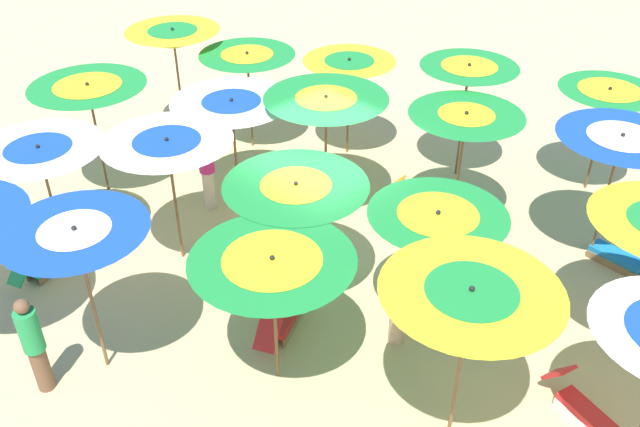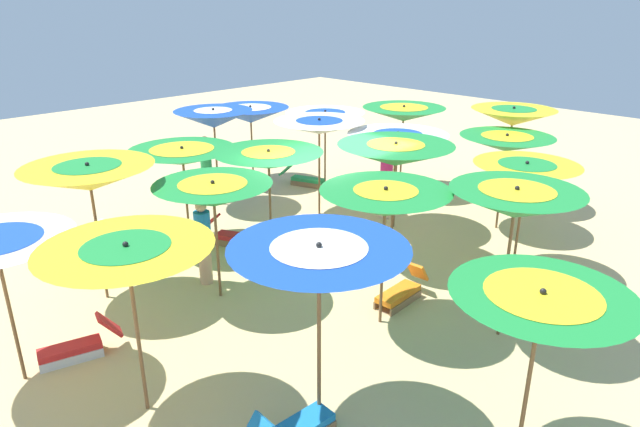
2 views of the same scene
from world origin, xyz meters
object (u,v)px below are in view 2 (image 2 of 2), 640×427
(beach_umbrella_4, at_px, (513,117))
(beach_ball, at_px, (102,225))
(beachgoer_2, at_px, (386,182))
(beach_umbrella_13, at_px, (319,127))
(beach_umbrella_1, at_px, (515,203))
(beach_umbrella_3, at_px, (506,143))
(beach_umbrella_8, at_px, (397,142))
(beach_umbrella_6, at_px, (385,203))
(beach_umbrella_17, at_px, (182,156))
(beach_umbrella_2, at_px, (526,174))
(beach_umbrella_10, at_px, (128,263))
(beach_umbrella_14, at_px, (325,118))
(lounger_1, at_px, (77,346))
(beach_umbrella_11, at_px, (213,195))
(beach_umbrella_12, at_px, (269,160))
(beach_umbrella_18, at_px, (214,119))
(beach_umbrella_9, at_px, (404,114))
(lounger_0, at_px, (401,291))
(beach_umbrella_7, at_px, (395,155))
(beachgoer_1, at_px, (204,241))
(lounger_4, at_px, (232,235))
(beach_umbrella_16, at_px, (89,178))
(lounger_2, at_px, (304,178))
(beachgoer_0, at_px, (206,165))
(beach_umbrella_5, at_px, (319,261))

(beach_umbrella_4, relative_size, beach_ball, 8.42)
(beachgoer_2, bearing_deg, beach_umbrella_13, 114.90)
(beach_umbrella_1, xyz_separation_m, beach_umbrella_3, (4.08, 2.23, -0.21))
(beach_umbrella_8, bearing_deg, beach_umbrella_6, -145.23)
(beach_umbrella_17, bearing_deg, beach_umbrella_3, -37.77)
(beach_umbrella_2, bearing_deg, beach_umbrella_10, 168.17)
(beach_umbrella_14, relative_size, lounger_1, 1.78)
(beach_umbrella_11, height_order, beach_umbrella_12, beach_umbrella_12)
(lounger_1, distance_m, beach_ball, 5.08)
(beach_umbrella_1, height_order, beach_umbrella_11, beach_umbrella_1)
(beach_umbrella_18, height_order, beach_ball, beach_umbrella_18)
(beach_umbrella_9, relative_size, lounger_0, 1.98)
(beach_umbrella_7, xyz_separation_m, beachgoer_1, (-3.29, 1.83, -1.36))
(beach_umbrella_7, bearing_deg, lounger_4, 122.77)
(beach_umbrella_10, relative_size, beach_umbrella_12, 1.07)
(beach_umbrella_10, height_order, lounger_4, beach_umbrella_10)
(beachgoer_1, bearing_deg, beach_umbrella_16, 87.66)
(lounger_1, bearing_deg, beach_ball, -103.28)
(beach_umbrella_16, xyz_separation_m, beach_ball, (1.33, 3.00, -2.11))
(lounger_2, distance_m, beachgoer_0, 2.82)
(beach_umbrella_18, bearing_deg, beach_umbrella_10, -132.63)
(beach_umbrella_1, height_order, beach_umbrella_13, beach_umbrella_1)
(beach_umbrella_10, xyz_separation_m, lounger_0, (4.60, -0.67, -1.93))
(beach_umbrella_7, bearing_deg, beach_umbrella_5, -152.48)
(beach_umbrella_14, bearing_deg, beach_umbrella_1, -115.55)
(beach_umbrella_10, xyz_separation_m, beach_umbrella_12, (4.44, 2.66, -0.15))
(beach_umbrella_4, height_order, lounger_0, beach_umbrella_4)
(beach_umbrella_10, bearing_deg, lounger_0, -8.35)
(lounger_1, bearing_deg, beach_umbrella_7, -175.30)
(beach_umbrella_13, relative_size, beachgoer_0, 1.48)
(beach_umbrella_14, bearing_deg, lounger_0, -124.09)
(beach_umbrella_14, bearing_deg, beach_umbrella_6, -128.50)
(lounger_4, bearing_deg, beach_umbrella_1, -17.51)
(beach_umbrella_7, height_order, beach_umbrella_17, beach_umbrella_7)
(beach_umbrella_8, distance_m, beach_umbrella_10, 7.46)
(beach_umbrella_1, bearing_deg, beach_umbrella_5, 168.84)
(beach_umbrella_11, bearing_deg, lounger_1, -179.35)
(beach_umbrella_16, bearing_deg, lounger_4, 5.40)
(beach_umbrella_4, relative_size, beachgoer_2, 1.44)
(beach_umbrella_7, bearing_deg, beach_umbrella_8, 35.76)
(beach_umbrella_7, bearing_deg, beach_umbrella_13, 74.46)
(beach_umbrella_1, relative_size, lounger_1, 2.03)
(beach_ball, bearing_deg, beach_umbrella_6, -78.01)
(beach_umbrella_11, xyz_separation_m, lounger_2, (5.52, 3.56, -1.74))
(beach_umbrella_17, bearing_deg, beachgoer_2, -26.00)
(beach_umbrella_9, relative_size, lounger_2, 1.72)
(beach_umbrella_10, distance_m, lounger_2, 9.78)
(beach_umbrella_13, xyz_separation_m, beach_ball, (-4.35, 2.76, -2.04))
(beach_umbrella_8, bearing_deg, beach_umbrella_10, -167.81)
(beach_umbrella_8, distance_m, beach_umbrella_14, 3.42)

